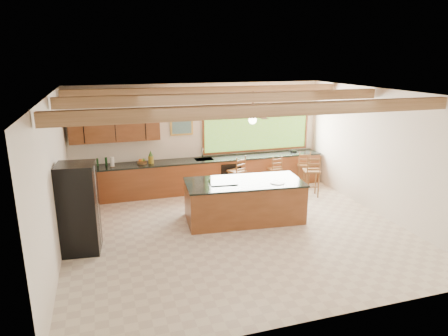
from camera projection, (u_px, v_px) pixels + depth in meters
name	position (u px, v px, depth m)	size (l,w,h in m)	color
ground	(238.00, 231.00, 8.78)	(7.20, 7.20, 0.00)	beige
room_shell	(221.00, 127.00, 8.73)	(7.27, 6.54, 3.02)	silver
counter_run	(178.00, 181.00, 10.74)	(7.12, 3.10, 1.28)	brown
island	(244.00, 200.00, 9.29)	(2.79, 1.50, 0.96)	brown
refrigerator	(79.00, 209.00, 7.66)	(0.76, 0.74, 1.78)	black
bar_stool_a	(237.00, 172.00, 10.92)	(0.51, 0.51, 1.10)	brown
bar_stool_b	(275.00, 169.00, 11.38)	(0.37, 0.37, 1.01)	brown
bar_stool_c	(313.00, 172.00, 10.77)	(0.53, 0.53, 1.18)	brown
bar_stool_d	(305.00, 166.00, 11.63)	(0.50, 0.50, 1.07)	brown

